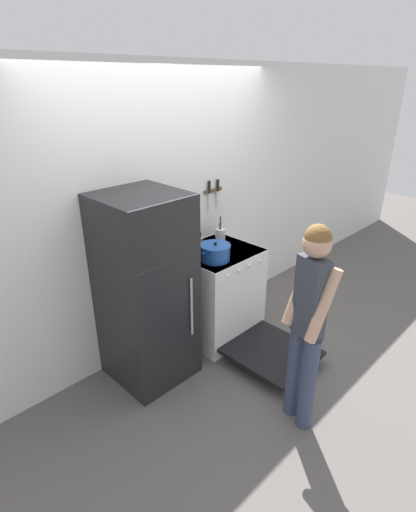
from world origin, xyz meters
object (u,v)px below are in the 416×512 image
Objects in this scene: stove_range at (220,295)px; dutch_oven_pot at (215,252)px; utensil_jar at (220,235)px; person at (308,318)px; refrigerator at (146,291)px; tea_kettle at (196,245)px.

dutch_oven_pot is (-0.17, -0.09, 0.53)m from stove_range.
person is (-0.57, -1.36, -0.08)m from utensil_jar.
stove_range is 5.26× the size of utensil_jar.
dutch_oven_pot is at bearing -150.75° from stove_range.
refrigerator reaches higher than person.
tea_kettle is 0.14× the size of person.
utensil_jar is at bearing 1.12° from tea_kettle.
tea_kettle is (-0.15, 0.17, 0.52)m from stove_range.
person reaches higher than utensil_jar.
stove_range is 0.59m from utensil_jar.
person is at bearing -107.99° from stove_range.
stove_range is (0.84, -0.04, -0.36)m from refrigerator.
person reaches higher than stove_range.
refrigerator is 0.91m from stove_range.
dutch_oven_pot is 0.44m from utensil_jar.
utensil_jar is (0.18, 0.18, 0.53)m from stove_range.
refrigerator is 1.32m from person.
tea_kettle reaches higher than stove_range.
dutch_oven_pot is at bearing -142.45° from utensil_jar.
stove_range is 0.57m from dutch_oven_pot.
utensil_jar is 0.17× the size of person.
utensil_jar is at bearing 37.55° from dutch_oven_pot.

